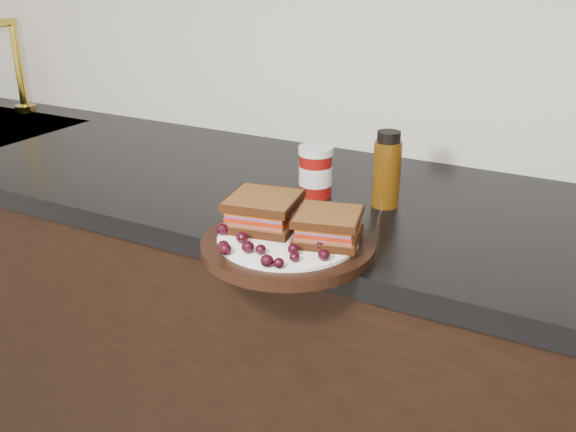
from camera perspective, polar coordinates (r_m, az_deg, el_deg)
name	(u,v)px	position (r m, az deg, el deg)	size (l,w,h in m)	color
base_cabinets	(305,381)	(1.53, 1.50, -14.42)	(3.96, 0.58, 0.86)	black
countertop	(307,198)	(1.31, 1.70, 1.57)	(3.98, 0.60, 0.04)	black
faucet	(18,64)	(2.08, -22.84, 12.32)	(0.06, 0.22, 0.28)	gold
plate	(288,245)	(1.03, 0.00, -2.62)	(0.28, 0.28, 0.02)	black
sandwich_left	(263,211)	(1.06, -2.21, 0.44)	(0.11, 0.11, 0.05)	brown
sandwich_right	(328,226)	(1.01, 3.57, -0.92)	(0.10, 0.10, 0.05)	brown
grape_0	(222,229)	(1.03, -5.86, -1.16)	(0.02, 0.02, 0.02)	black
grape_1	(242,238)	(1.00, -4.09, -1.92)	(0.02, 0.02, 0.02)	black
grape_2	(223,246)	(0.98, -5.77, -2.67)	(0.02, 0.02, 0.02)	black
grape_3	(225,249)	(0.97, -5.62, -2.95)	(0.02, 0.02, 0.02)	black
grape_4	(248,247)	(0.97, -3.58, -2.77)	(0.02, 0.02, 0.02)	black
grape_5	(261,249)	(0.96, -2.44, -2.99)	(0.02, 0.02, 0.02)	black
grape_6	(267,261)	(0.93, -1.88, -4.00)	(0.02, 0.02, 0.02)	black
grape_7	(279,263)	(0.92, -0.83, -4.20)	(0.02, 0.02, 0.02)	black
grape_8	(294,257)	(0.94, 0.58, -3.66)	(0.02, 0.02, 0.01)	black
grape_9	(294,249)	(0.96, 0.49, -2.97)	(0.02, 0.02, 0.02)	black
grape_10	(324,255)	(0.95, 3.21, -3.46)	(0.02, 0.02, 0.02)	black
grape_11	(320,246)	(0.98, 2.86, -2.71)	(0.02, 0.02, 0.01)	black
grape_12	(341,246)	(0.98, 4.77, -2.66)	(0.02, 0.02, 0.01)	black
grape_13	(345,239)	(1.00, 5.10, -2.07)	(0.02, 0.02, 0.02)	black
grape_14	(339,232)	(1.03, 4.57, -1.43)	(0.02, 0.02, 0.01)	black
grape_15	(321,229)	(1.03, 2.93, -1.17)	(0.02, 0.02, 0.02)	black
grape_16	(274,217)	(1.08, -1.29, -0.09)	(0.02, 0.02, 0.02)	black
grape_17	(266,220)	(1.06, -2.01, -0.33)	(0.02, 0.02, 0.02)	black
grape_18	(248,220)	(1.07, -3.56, -0.33)	(0.02, 0.02, 0.02)	black
grape_19	(249,222)	(1.06, -3.45, -0.54)	(0.02, 0.02, 0.02)	black
grape_20	(245,228)	(1.04, -3.81, -1.06)	(0.02, 0.02, 0.02)	black
grape_21	(272,224)	(1.05, -1.42, -0.71)	(0.02, 0.02, 0.02)	black
grape_22	(256,221)	(1.06, -2.87, -0.43)	(0.02, 0.02, 0.02)	black
grape_23	(241,216)	(1.08, -4.16, 0.00)	(0.02, 0.02, 0.02)	black
condiment_jar	(316,171)	(1.25, 2.46, 3.98)	(0.07, 0.07, 0.10)	maroon
oil_bottle	(387,169)	(1.20, 8.78, 4.13)	(0.05, 0.05, 0.14)	#4C2B07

